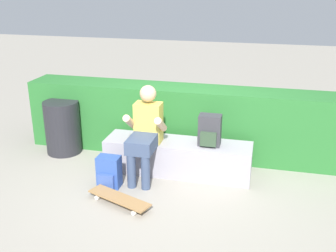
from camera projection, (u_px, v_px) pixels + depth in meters
ground_plane at (172, 184)px, 5.05m from camera, size 24.00×24.00×0.00m
bench_main at (178, 157)px, 5.29m from camera, size 1.92×0.49×0.44m
person_skater at (145, 131)px, 5.03m from camera, size 0.49×0.62×1.19m
skateboard_near_person at (119, 198)px, 4.57m from camera, size 0.82×0.48×0.09m
backpack_on_bench at (210, 131)px, 5.04m from camera, size 0.28×0.23×0.40m
backpack_on_ground at (109, 172)px, 4.92m from camera, size 0.28×0.23×0.40m
hedge_row at (216, 123)px, 5.70m from camera, size 5.56×0.56×0.99m
trash_bin at (63, 127)px, 5.86m from camera, size 0.51×0.51×0.78m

